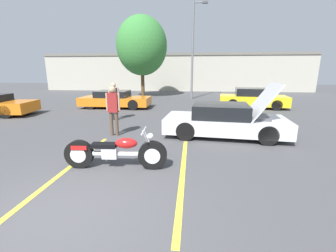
# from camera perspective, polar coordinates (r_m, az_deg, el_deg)

# --- Properties ---
(ground_plane) EXTENTS (80.00, 80.00, 0.00)m
(ground_plane) POSITION_cam_1_polar(r_m,az_deg,el_deg) (4.41, -25.49, -19.85)
(ground_plane) COLOR #474749
(parking_stripe_foreground) EXTENTS (0.12, 4.83, 0.01)m
(parking_stripe_foreground) POSITION_cam_1_polar(r_m,az_deg,el_deg) (6.23, -23.70, -9.51)
(parking_stripe_foreground) COLOR yellow
(parking_stripe_foreground) RESTS_ON ground
(parking_stripe_middle) EXTENTS (0.12, 4.83, 0.01)m
(parking_stripe_middle) POSITION_cam_1_polar(r_m,az_deg,el_deg) (5.46, 3.75, -11.62)
(parking_stripe_middle) COLOR yellow
(parking_stripe_middle) RESTS_ON ground
(far_building) EXTENTS (32.00, 4.20, 4.40)m
(far_building) POSITION_cam_1_polar(r_m,az_deg,el_deg) (29.11, 1.87, 13.77)
(far_building) COLOR #B2AD9E
(far_building) RESTS_ON ground
(light_pole) EXTENTS (1.21, 0.28, 7.75)m
(light_pole) POSITION_cam_1_polar(r_m,az_deg,el_deg) (19.74, 6.50, 19.27)
(light_pole) COLOR slate
(light_pole) RESTS_ON ground
(tree_background) EXTENTS (4.51, 4.51, 7.13)m
(tree_background) POSITION_cam_1_polar(r_m,az_deg,el_deg) (21.42, -6.67, 19.54)
(tree_background) COLOR brown
(tree_background) RESTS_ON ground
(motorcycle) EXTENTS (2.52, 0.70, 0.99)m
(motorcycle) POSITION_cam_1_polar(r_m,az_deg,el_deg) (5.67, -13.21, -6.46)
(motorcycle) COLOR black
(motorcycle) RESTS_ON ground
(show_car_hood_open) EXTENTS (4.48, 2.29, 1.95)m
(show_car_hood_open) POSITION_cam_1_polar(r_m,az_deg,el_deg) (8.49, 14.27, 1.35)
(show_car_hood_open) COLOR silver
(show_car_hood_open) RESTS_ON ground
(parked_car_right_row) EXTENTS (4.34, 2.23, 1.27)m
(parked_car_right_row) POSITION_cam_1_polar(r_m,az_deg,el_deg) (15.70, 20.63, 6.53)
(parked_car_right_row) COLOR yellow
(parked_car_right_row) RESTS_ON ground
(parked_car_mid_row) EXTENTS (4.45, 1.89, 1.10)m
(parked_car_mid_row) POSITION_cam_1_polar(r_m,az_deg,el_deg) (15.17, -13.29, 6.58)
(parked_car_mid_row) COLOR orange
(parked_car_mid_row) RESTS_ON ground
(spectator_near_motorcycle) EXTENTS (0.52, 0.24, 1.82)m
(spectator_near_motorcycle) POSITION_cam_1_polar(r_m,az_deg,el_deg) (8.43, -13.76, 4.86)
(spectator_near_motorcycle) COLOR brown
(spectator_near_motorcycle) RESTS_ON ground
(spectator_by_show_car) EXTENTS (0.52, 0.24, 1.80)m
(spectator_by_show_car) POSITION_cam_1_polar(r_m,az_deg,el_deg) (11.22, -13.55, 6.95)
(spectator_by_show_car) COLOR #333338
(spectator_by_show_car) RESTS_ON ground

